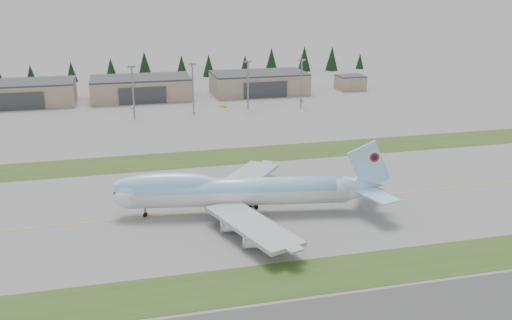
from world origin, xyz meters
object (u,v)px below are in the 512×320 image
object	(u,v)px
boeing_747_freighter	(237,191)
service_vehicle_a	(132,108)
hangar_right	(259,83)
hangar_left	(22,93)
hangar_center	(141,88)
service_vehicle_b	(223,107)
service_vehicle_c	(302,101)

from	to	relation	value
boeing_747_freighter	service_vehicle_a	size ratio (longest dim) A/B	21.06
hangar_right	hangar_left	bearing A→B (deg)	180.00
hangar_center	service_vehicle_b	bearing A→B (deg)	-39.09
hangar_right	service_vehicle_c	world-z (taller)	hangar_right
hangar_center	service_vehicle_b	world-z (taller)	hangar_center
hangar_left	service_vehicle_a	bearing A→B (deg)	-23.37
service_vehicle_b	service_vehicle_c	distance (m)	39.34
hangar_center	service_vehicle_a	bearing A→B (deg)	-104.19
hangar_center	hangar_right	size ratio (longest dim) A/B	1.00
service_vehicle_a	service_vehicle_b	world-z (taller)	service_vehicle_b
hangar_right	service_vehicle_a	world-z (taller)	hangar_right
boeing_747_freighter	hangar_left	size ratio (longest dim) A/B	1.47
service_vehicle_a	service_vehicle_b	xyz separation A→B (m)	(41.05, -7.53, 0.00)
hangar_left	service_vehicle_c	world-z (taller)	hangar_left
service_vehicle_a	service_vehicle_c	size ratio (longest dim) A/B	0.93
service_vehicle_b	hangar_left	bearing A→B (deg)	95.96
hangar_left	service_vehicle_b	xyz separation A→B (m)	(90.64, -28.95, -5.39)
service_vehicle_b	service_vehicle_a	bearing A→B (deg)	103.28
hangar_left	hangar_center	bearing A→B (deg)	0.00
hangar_right	service_vehicle_c	size ratio (longest dim) A/B	13.27
hangar_left	boeing_747_freighter	bearing A→B (deg)	-65.36
service_vehicle_b	hangar_right	bearing A→B (deg)	-16.41
boeing_747_freighter	service_vehicle_a	world-z (taller)	boeing_747_freighter
boeing_747_freighter	hangar_center	size ratio (longest dim) A/B	1.47
hangar_left	hangar_right	size ratio (longest dim) A/B	1.00
service_vehicle_c	boeing_747_freighter	bearing A→B (deg)	-93.96
boeing_747_freighter	hangar_center	world-z (taller)	boeing_747_freighter
hangar_left	hangar_right	distance (m)	115.00
service_vehicle_b	service_vehicle_c	xyz separation A→B (m)	(39.20, 3.40, 0.00)
hangar_left	service_vehicle_a	distance (m)	54.28
boeing_747_freighter	service_vehicle_a	distance (m)	133.63
boeing_747_freighter	hangar_right	bearing A→B (deg)	83.45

